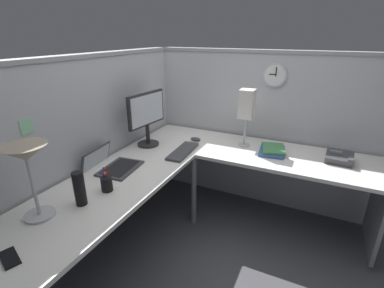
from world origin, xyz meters
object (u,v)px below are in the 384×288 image
laptop (110,165)px  computer_mouse (196,139)px  cell_phone (10,258)px  book_stack (272,150)px  keyboard (183,151)px  thermos_flask (79,189)px  wall_clock (275,75)px  desk_lamp_dome (27,159)px  office_phone (340,158)px  pen_cup (107,184)px  desk_lamp_paper (247,106)px  monitor (147,115)px

laptop → computer_mouse: size_ratio=3.98×
cell_phone → book_stack: size_ratio=0.46×
keyboard → thermos_flask: thermos_flask is taller
cell_phone → wall_clock: bearing=0.8°
laptop → wall_clock: 1.67m
computer_mouse → desk_lamp_dome: size_ratio=0.23×
office_phone → wall_clock: bearing=64.8°
pen_cup → cell_phone: size_ratio=1.25×
wall_clock → pen_cup: bearing=152.0°
desk_lamp_dome → pen_cup: 0.52m
wall_clock → book_stack: bearing=-163.0°
desk_lamp_dome → pen_cup: size_ratio=2.47×
office_phone → desk_lamp_paper: size_ratio=0.41×
pen_cup → wall_clock: wall_clock is taller
thermos_flask → wall_clock: size_ratio=1.00×
monitor → wall_clock: size_ratio=2.27×
keyboard → office_phone: size_ratio=1.98×
monitor → desk_lamp_paper: 0.91m
laptop → desk_lamp_dome: desk_lamp_dome is taller
computer_mouse → desk_lamp_paper: size_ratio=0.20×
computer_mouse → book_stack: size_ratio=0.33×
monitor → laptop: bearing=179.1°
monitor → keyboard: size_ratio=1.16×
laptop → book_stack: 1.40m
laptop → wall_clock: (1.19, -1.01, 0.60)m
thermos_flask → laptop: bearing=21.5°
pen_cup → desk_lamp_paper: size_ratio=0.34×
monitor → computer_mouse: bearing=-50.4°
desk_lamp_paper → laptop: bearing=137.8°
keyboard → desk_lamp_paper: (0.40, -0.44, 0.37)m
laptop → monitor: bearing=-0.9°
computer_mouse → pen_cup: bearing=172.7°
thermos_flask → office_phone: bearing=-46.8°
book_stack → monitor: bearing=106.6°
cell_phone → office_phone: (1.85, -1.42, 0.03)m
office_phone → book_stack: size_ratio=0.69×
computer_mouse → desk_lamp_paper: (0.09, -0.47, 0.37)m
laptop → wall_clock: wall_clock is taller
monitor → desk_lamp_dome: bearing=-177.5°
keyboard → cell_phone: bearing=170.2°
laptop → pen_cup: size_ratio=2.30×
computer_mouse → monitor: bearing=129.6°
keyboard → desk_lamp_paper: desk_lamp_paper is taller
desk_lamp_dome → desk_lamp_paper: size_ratio=0.84×
office_phone → thermos_flask: bearing=133.2°
keyboard → office_phone: (0.37, -1.26, 0.03)m
keyboard → pen_cup: (-0.80, 0.16, 0.04)m
monitor → cell_phone: size_ratio=3.47×
cell_phone → thermos_flask: bearing=25.2°
office_phone → monitor: bearing=102.2°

